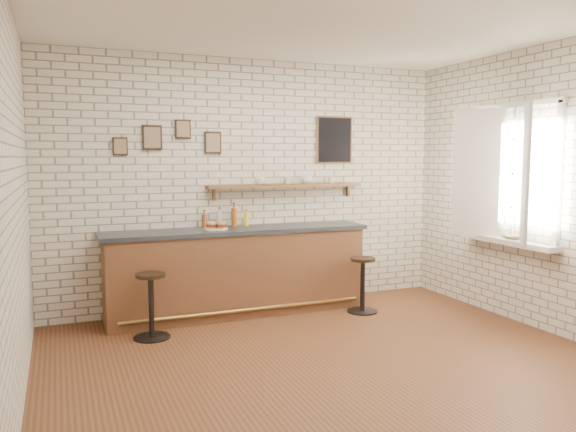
% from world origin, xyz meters
% --- Properties ---
extents(ground, '(5.00, 5.00, 0.00)m').
position_xyz_m(ground, '(0.00, 0.00, 0.00)').
color(ground, brown).
rests_on(ground, ground).
extents(bar_counter, '(3.10, 0.65, 1.01)m').
position_xyz_m(bar_counter, '(-0.29, 1.70, 0.51)').
color(bar_counter, brown).
rests_on(bar_counter, ground).
extents(sandwich_plate, '(0.28, 0.28, 0.01)m').
position_xyz_m(sandwich_plate, '(-0.56, 1.69, 1.02)').
color(sandwich_plate, white).
rests_on(sandwich_plate, bar_counter).
extents(ciabatta_sandwich, '(0.24, 0.16, 0.08)m').
position_xyz_m(ciabatta_sandwich, '(-0.55, 1.69, 1.06)').
color(ciabatta_sandwich, tan).
rests_on(ciabatta_sandwich, sandwich_plate).
extents(potato_chips, '(0.25, 0.18, 0.00)m').
position_xyz_m(potato_chips, '(-0.57, 1.68, 1.02)').
color(potato_chips, '#F1AC55').
rests_on(potato_chips, sandwich_plate).
extents(bitters_bottle_brown, '(0.06, 0.06, 0.21)m').
position_xyz_m(bitters_bottle_brown, '(-0.64, 1.88, 1.09)').
color(bitters_bottle_brown, brown).
rests_on(bitters_bottle_brown, bar_counter).
extents(bitters_bottle_white, '(0.06, 0.06, 0.23)m').
position_xyz_m(bitters_bottle_white, '(-0.46, 1.88, 1.10)').
color(bitters_bottle_white, beige).
rests_on(bitters_bottle_white, bar_counter).
extents(bitters_bottle_amber, '(0.07, 0.07, 0.28)m').
position_xyz_m(bitters_bottle_amber, '(-0.28, 1.88, 1.13)').
color(bitters_bottle_amber, '#A2501A').
rests_on(bitters_bottle_amber, bar_counter).
extents(condiment_bottle_yellow, '(0.06, 0.06, 0.19)m').
position_xyz_m(condiment_bottle_yellow, '(-0.13, 1.88, 1.09)').
color(condiment_bottle_yellow, yellow).
rests_on(condiment_bottle_yellow, bar_counter).
extents(bar_stool_left, '(0.37, 0.37, 0.67)m').
position_xyz_m(bar_stool_left, '(-1.38, 1.16, 0.36)').
color(bar_stool_left, black).
rests_on(bar_stool_left, ground).
extents(bar_stool_right, '(0.36, 0.36, 0.65)m').
position_xyz_m(bar_stool_right, '(1.09, 1.19, 0.35)').
color(bar_stool_right, black).
rests_on(bar_stool_right, ground).
extents(wall_shelf, '(2.00, 0.18, 0.18)m').
position_xyz_m(wall_shelf, '(0.40, 1.90, 1.48)').
color(wall_shelf, brown).
rests_on(wall_shelf, ground).
extents(shelf_cup_a, '(0.17, 0.17, 0.10)m').
position_xyz_m(shelf_cup_a, '(0.06, 1.90, 1.55)').
color(shelf_cup_a, white).
rests_on(shelf_cup_a, wall_shelf).
extents(shelf_cup_b, '(0.12, 0.12, 0.09)m').
position_xyz_m(shelf_cup_b, '(0.42, 1.90, 1.54)').
color(shelf_cup_b, white).
rests_on(shelf_cup_b, wall_shelf).
extents(shelf_cup_c, '(0.16, 0.16, 0.11)m').
position_xyz_m(shelf_cup_c, '(0.67, 1.90, 1.55)').
color(shelf_cup_c, white).
rests_on(shelf_cup_c, wall_shelf).
extents(shelf_cup_d, '(0.11, 0.11, 0.08)m').
position_xyz_m(shelf_cup_d, '(1.02, 1.90, 1.54)').
color(shelf_cup_d, white).
rests_on(shelf_cup_d, wall_shelf).
extents(back_wall_decor, '(2.96, 0.02, 0.56)m').
position_xyz_m(back_wall_decor, '(0.23, 1.98, 2.05)').
color(back_wall_decor, black).
rests_on(back_wall_decor, ground).
extents(window_sill, '(0.20, 1.35, 0.06)m').
position_xyz_m(window_sill, '(2.40, 0.30, 0.90)').
color(window_sill, white).
rests_on(window_sill, ground).
extents(casement_window, '(0.40, 1.30, 1.56)m').
position_xyz_m(casement_window, '(2.36, 0.30, 1.65)').
color(casement_window, white).
rests_on(casement_window, ground).
extents(book_lower, '(0.20, 0.24, 0.02)m').
position_xyz_m(book_lower, '(2.38, 0.28, 0.94)').
color(book_lower, tan).
rests_on(book_lower, window_sill).
extents(book_upper, '(0.23, 0.26, 0.02)m').
position_xyz_m(book_upper, '(2.38, 0.31, 0.96)').
color(book_upper, tan).
rests_on(book_upper, book_lower).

